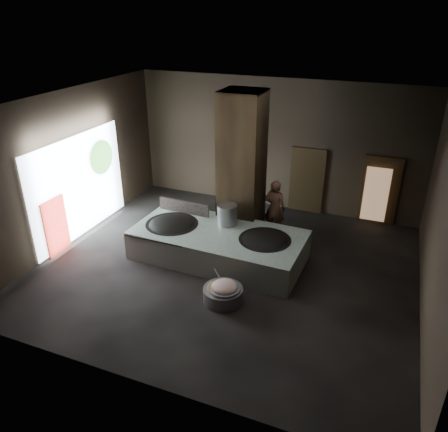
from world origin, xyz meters
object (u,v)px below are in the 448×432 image
at_px(veg_basin, 223,295).
at_px(stock_pot, 227,215).
at_px(hearth_platform, 219,245).
at_px(wok_left, 172,226).
at_px(wok_right, 265,242).
at_px(meat_basin, 224,295).
at_px(cook, 275,209).

bearing_deg(veg_basin, stock_pot, 109.16).
height_order(hearth_platform, wok_left, wok_left).
distance_m(hearth_platform, wok_left, 1.49).
xyz_separation_m(wok_right, meat_basin, (-0.41, -1.95, -0.54)).
bearing_deg(cook, meat_basin, 88.81).
bearing_deg(wok_left, cook, 37.27).
xyz_separation_m(wok_right, veg_basin, (-0.46, -1.92, -0.57)).
height_order(hearth_platform, cook, cook).
distance_m(cook, meat_basin, 3.86).
bearing_deg(hearth_platform, cook, 61.96).
bearing_deg(stock_pot, wok_right, -21.04).
relative_size(cook, meat_basin, 2.39).
xyz_separation_m(wok_right, stock_pot, (-1.30, 0.50, 0.38)).
distance_m(hearth_platform, wok_right, 1.39).
height_order(wok_left, meat_basin, wok_left).
height_order(hearth_platform, wok_right, wok_right).
distance_m(wok_right, veg_basin, 2.05).
xyz_separation_m(wok_right, cook, (-0.25, 1.84, 0.18)).
bearing_deg(cook, wok_left, 38.43).
xyz_separation_m(wok_left, meat_basin, (2.39, -1.85, -0.54)).
height_order(wok_right, meat_basin, wok_right).
height_order(wok_left, wok_right, wok_left).
bearing_deg(veg_basin, cook, 86.84).
xyz_separation_m(hearth_platform, meat_basin, (0.94, -1.90, -0.21)).
bearing_deg(meat_basin, hearth_platform, 116.37).
xyz_separation_m(hearth_platform, wok_left, (-1.45, -0.05, 0.33)).
xyz_separation_m(wok_left, stock_pot, (1.50, 0.60, 0.38)).
height_order(wok_left, stock_pot, stock_pot).
relative_size(wok_left, wok_right, 1.07).
xyz_separation_m(cook, veg_basin, (-0.21, -3.76, -0.75)).
xyz_separation_m(cook, meat_basin, (-0.16, -3.79, -0.71)).
bearing_deg(wok_right, cook, 97.81).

